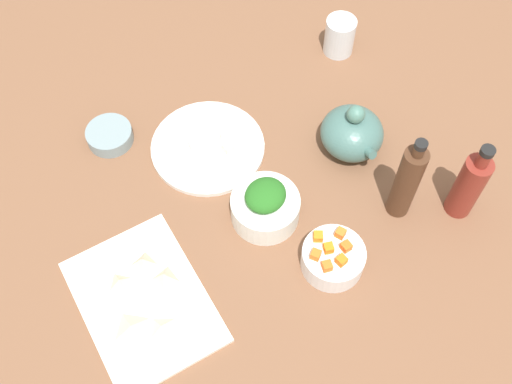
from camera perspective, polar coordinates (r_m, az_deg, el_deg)
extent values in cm
cube|color=brown|center=(134.37, 0.00, -1.44)|extent=(190.00, 190.00, 3.00)
cube|color=white|center=(124.89, -10.24, -9.83)|extent=(33.26, 25.60, 1.00)
cylinder|color=white|center=(140.83, -4.43, 4.11)|extent=(25.53, 25.53, 1.20)
cylinder|color=white|center=(128.94, 0.85, -1.49)|extent=(14.34, 14.34, 6.33)
cylinder|color=white|center=(125.12, 7.05, -6.04)|extent=(12.61, 12.61, 5.38)
cylinder|color=#80969C|center=(144.79, -13.24, 5.05)|extent=(10.36, 10.36, 3.37)
ellipsoid|color=#477069|center=(138.79, 8.76, 5.34)|extent=(14.18, 13.79, 10.08)
sphere|color=slate|center=(133.59, 9.13, 7.03)|extent=(3.97, 3.97, 3.97)
cylinder|color=#477069|center=(135.04, 10.09, 3.78)|extent=(5.38, 2.00, 3.93)
cylinder|color=#4E2F1D|center=(127.72, 13.59, 0.81)|extent=(4.89, 4.89, 19.82)
cylinder|color=#4E2F1D|center=(118.69, 14.67, 3.67)|extent=(2.20, 2.20, 2.52)
cylinder|color=black|center=(117.22, 14.87, 4.19)|extent=(2.45, 2.45, 1.20)
cylinder|color=maroon|center=(132.71, 18.82, 0.43)|extent=(5.60, 5.60, 16.45)
cylinder|color=maroon|center=(124.73, 20.10, 2.87)|extent=(2.52, 2.52, 3.71)
cylinder|color=black|center=(122.84, 20.44, 3.51)|extent=(2.80, 2.80, 1.20)
cylinder|color=white|center=(158.31, 7.66, 13.96)|extent=(7.40, 7.40, 9.49)
cube|color=orange|center=(122.90, 5.70, -4.07)|extent=(2.40, 2.40, 1.80)
cube|color=orange|center=(120.30, 6.51, -6.75)|extent=(2.06, 2.06, 1.80)
cube|color=orange|center=(121.15, 7.82, -6.21)|extent=(2.21, 2.21, 1.80)
cube|color=orange|center=(122.57, 8.24, -4.95)|extent=(2.05, 2.05, 1.80)
cube|color=orange|center=(123.76, 7.73, -3.75)|extent=(2.49, 2.49, 1.80)
cube|color=orange|center=(121.98, 6.64, -5.11)|extent=(2.15, 2.15, 1.80)
cube|color=orange|center=(121.10, 5.48, -5.73)|extent=(2.54, 2.54, 1.80)
ellipsoid|color=#276B21|center=(124.41, 0.88, -0.29)|extent=(10.65, 11.02, 4.17)
cube|color=#F9E0CE|center=(140.46, -3.69, 5.16)|extent=(3.00, 3.00, 2.20)
cube|color=#ECF3C9|center=(136.72, -5.13, 2.82)|extent=(2.64, 2.64, 2.20)
cube|color=#EDEDCD|center=(138.35, -2.59, 4.05)|extent=(2.67, 2.67, 2.20)
cube|color=white|center=(139.47, -5.71, 4.37)|extent=(2.22, 2.22, 2.20)
pyramid|color=beige|center=(120.66, -8.59, -12.19)|extent=(5.57, 5.96, 2.33)
pyramid|color=beige|center=(126.02, -10.27, -6.33)|extent=(5.55, 5.47, 3.03)
pyramid|color=beige|center=(125.47, -12.34, -8.07)|extent=(4.67, 4.38, 2.39)
pyramid|color=beige|center=(121.71, -11.30, -12.09)|extent=(6.60, 6.60, 2.18)
pyramid|color=beige|center=(123.89, -8.36, -7.75)|extent=(6.01, 5.86, 3.19)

